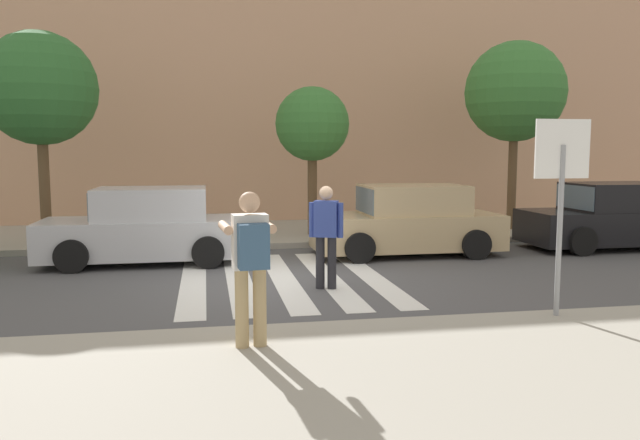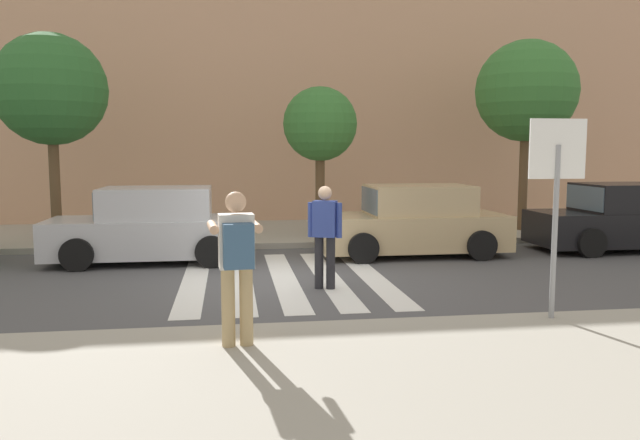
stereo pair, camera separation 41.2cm
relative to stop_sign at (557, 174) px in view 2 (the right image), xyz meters
The scene contains 18 objects.
ground_plane 5.11m from the stop_sign, 132.57° to the left, with size 120.00×120.00×0.00m, color #4C4C4F.
sidewalk_near 4.62m from the stop_sign, 139.20° to the right, with size 60.00×6.00×0.14m, color #9E998C.
sidewalk_far 10.16m from the stop_sign, 108.57° to the left, with size 60.00×4.80×0.14m, color #9E998C.
building_facade_far 14.32m from the stop_sign, 102.91° to the left, with size 56.00×4.00×7.47m, color tan.
crosswalk_stripe_0 6.34m from the stop_sign, 142.56° to the left, with size 0.44×5.20×0.01m, color silver.
crosswalk_stripe_1 5.76m from the stop_sign, 137.39° to the left, with size 0.44×5.20×0.01m, color silver.
crosswalk_stripe_2 5.24m from the stop_sign, 130.97° to the left, with size 0.44×5.20×0.01m, color silver.
crosswalk_stripe_3 4.80m from the stop_sign, 123.01° to the left, with size 0.44×5.20×0.01m, color silver.
crosswalk_stripe_4 4.46m from the stop_sign, 113.32° to the left, with size 0.44×5.20×0.01m, color silver.
stop_sign is the anchor object (origin of this frame).
photographer_with_backpack 4.20m from the stop_sign, behind, with size 0.63×0.88×1.72m.
pedestrian_crossing 3.88m from the stop_sign, 133.46° to the left, with size 0.54×0.37×1.72m.
parked_car_silver 8.23m from the stop_sign, 134.90° to the left, with size 4.10×1.92×1.55m.
parked_car_tan 5.90m from the stop_sign, 91.31° to the left, with size 4.10×1.92×1.55m.
parked_car_black 7.67m from the stop_sign, 49.58° to the left, with size 4.10×1.92×1.55m.
street_tree_west 11.54m from the stop_sign, 135.88° to the left, with size 2.58×2.58×4.86m.
street_tree_center 8.72m from the stop_sign, 102.11° to the left, with size 1.89×1.89×3.79m.
street_tree_east 9.56m from the stop_sign, 66.15° to the left, with size 2.71×2.71×5.11m.
Camera 2 is at (-0.95, -10.89, 2.31)m, focal length 35.00 mm.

